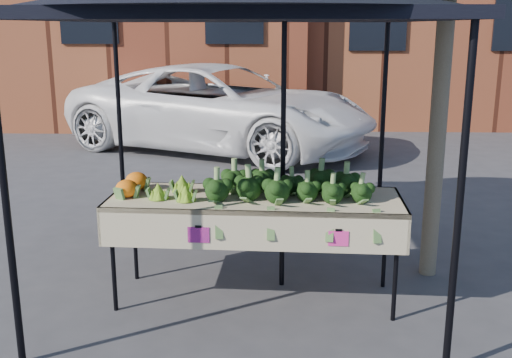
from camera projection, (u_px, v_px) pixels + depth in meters
name	position (u px, v px, depth m)	size (l,w,h in m)	color
ground	(229.00, 298.00, 5.18)	(90.00, 90.00, 0.00)	#353538
table	(255.00, 248.00, 5.08)	(2.43, 0.90, 0.90)	beige
canopy	(242.00, 133.00, 5.21)	(3.16, 3.16, 2.74)	black
broccoli_heap	(289.00, 182.00, 4.95)	(1.36, 0.56, 0.25)	black
romanesco_cluster	(174.00, 185.00, 4.95)	(0.42, 0.46, 0.19)	#93AD2A
cauliflower_pair	(132.00, 183.00, 5.05)	(0.22, 0.42, 0.17)	orange
street_tree	(445.00, 33.00, 5.17)	(2.24, 2.24, 4.41)	#1E4C14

